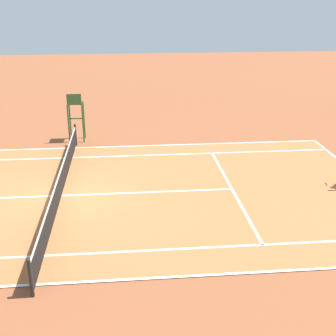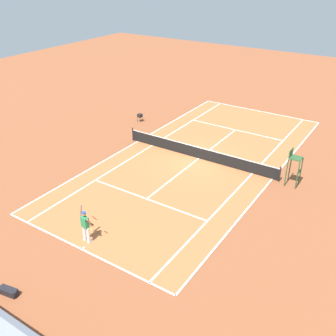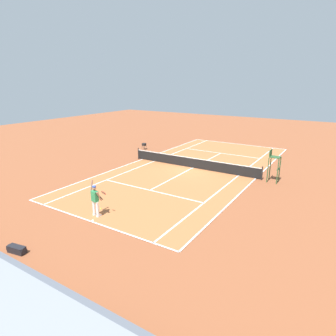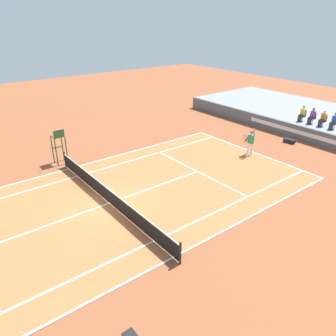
{
  "view_description": "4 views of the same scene",
  "coord_description": "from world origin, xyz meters",
  "px_view_note": "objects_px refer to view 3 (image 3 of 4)",
  "views": [
    {
      "loc": [
        15.67,
        2.46,
        7.14
      ],
      "look_at": [
        0.07,
        3.94,
        1.0
      ],
      "focal_mm": 48.98,
      "sensor_mm": 36.0,
      "label": 1
    },
    {
      "loc": [
        -11.76,
        22.11,
        12.65
      ],
      "look_at": [
        0.07,
        3.94,
        1.0
      ],
      "focal_mm": 41.43,
      "sensor_mm": 36.0,
      "label": 2
    },
    {
      "loc": [
        -11.03,
        21.61,
        7.25
      ],
      "look_at": [
        0.07,
        3.94,
        1.0
      ],
      "focal_mm": 30.92,
      "sensor_mm": 36.0,
      "label": 3
    },
    {
      "loc": [
        13.82,
        -6.75,
        9.15
      ],
      "look_at": [
        0.07,
        3.94,
        1.0
      ],
      "focal_mm": 34.93,
      "sensor_mm": 36.0,
      "label": 4
    }
  ],
  "objects_px": {
    "umpire_chair": "(274,162)",
    "ball_hopper": "(144,144)",
    "equipment_bag": "(17,249)",
    "tennis_player": "(95,200)",
    "tennis_ball": "(101,209)"
  },
  "relations": [
    {
      "from": "tennis_ball",
      "to": "equipment_bag",
      "type": "relative_size",
      "value": 0.07
    },
    {
      "from": "tennis_ball",
      "to": "ball_hopper",
      "type": "xyz_separation_m",
      "value": [
        7.23,
        -14.02,
        0.54
      ]
    },
    {
      "from": "umpire_chair",
      "to": "ball_hopper",
      "type": "relative_size",
      "value": 3.49
    },
    {
      "from": "tennis_player",
      "to": "umpire_chair",
      "type": "xyz_separation_m",
      "value": [
        -6.91,
        -11.25,
        0.56
      ]
    },
    {
      "from": "tennis_player",
      "to": "ball_hopper",
      "type": "relative_size",
      "value": 2.98
    },
    {
      "from": "tennis_player",
      "to": "tennis_ball",
      "type": "relative_size",
      "value": 30.63
    },
    {
      "from": "tennis_player",
      "to": "equipment_bag",
      "type": "bearing_deg",
      "value": 85.57
    },
    {
      "from": "umpire_chair",
      "to": "ball_hopper",
      "type": "distance_m",
      "value": 15.1
    },
    {
      "from": "ball_hopper",
      "to": "umpire_chair",
      "type": "bearing_deg",
      "value": 166.2
    },
    {
      "from": "tennis_player",
      "to": "umpire_chair",
      "type": "bearing_deg",
      "value": -121.55
    },
    {
      "from": "equipment_bag",
      "to": "ball_hopper",
      "type": "relative_size",
      "value": 1.35
    },
    {
      "from": "tennis_ball",
      "to": "equipment_bag",
      "type": "distance_m",
      "value": 5.29
    },
    {
      "from": "tennis_ball",
      "to": "ball_hopper",
      "type": "bearing_deg",
      "value": -62.71
    },
    {
      "from": "umpire_chair",
      "to": "equipment_bag",
      "type": "height_order",
      "value": "umpire_chair"
    },
    {
      "from": "umpire_chair",
      "to": "equipment_bag",
      "type": "bearing_deg",
      "value": 65.21
    }
  ]
}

